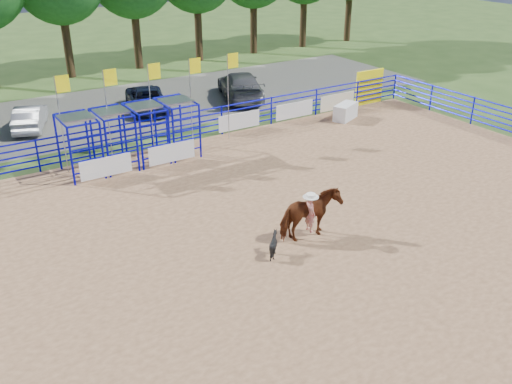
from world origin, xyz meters
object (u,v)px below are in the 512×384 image
car_d (240,86)px  calf (274,244)px  horse_and_rider (310,214)px  car_b (30,117)px  announcer_table (346,112)px  car_c (147,100)px

car_d → calf: bearing=83.5°
horse_and_rider → car_d: 17.26m
calf → car_b: bearing=6.6°
announcer_table → car_b: (-14.85, 7.59, 0.19)m
horse_and_rider → announcer_table: bearing=44.2°
announcer_table → calf: (-11.19, -9.55, -0.04)m
calf → car_d: size_ratio=0.14×
horse_and_rider → calf: horse_and_rider is taller
car_d → car_c: bearing=13.8°
car_b → announcer_table: bearing=173.0°
calf → car_c: bearing=-14.7°
car_c → car_d: bearing=6.8°
horse_and_rider → car_b: horse_and_rider is taller
horse_and_rider → car_c: size_ratio=0.51×
car_b → horse_and_rider: bearing=127.5°
horse_and_rider → calf: bearing=-171.0°
calf → car_c: size_ratio=0.17×
car_b → car_d: 12.16m
announcer_table → car_d: bearing=112.6°
announcer_table → car_b: bearing=152.9°
horse_and_rider → car_b: 17.69m
calf → horse_and_rider: bearing=-86.5°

